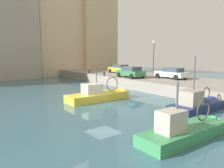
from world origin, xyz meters
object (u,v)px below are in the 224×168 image
(fishing_boat_yellow, at_px, (101,98))
(quay_streetlamp, at_px, (154,52))
(parked_car_green, at_px, (131,72))
(mooring_bollard_south, at_px, (104,74))
(parked_car_yellow, at_px, (120,69))
(fishing_boat_green, at_px, (189,135))
(parked_car_white, at_px, (171,73))
(fishing_boat_navy, at_px, (198,108))
(mooring_bollard_mid, at_px, (89,72))

(fishing_boat_yellow, distance_m, quay_streetlamp, 13.52)
(parked_car_green, height_order, mooring_bollard_south, parked_car_green)
(parked_car_yellow, bearing_deg, fishing_boat_green, -121.12)
(fishing_boat_yellow, height_order, parked_car_green, fishing_boat_yellow)
(mooring_bollard_south, bearing_deg, parked_car_white, -61.85)
(fishing_boat_green, distance_m, parked_car_white, 16.72)
(fishing_boat_navy, relative_size, fishing_boat_yellow, 0.86)
(mooring_bollard_south, xyz_separation_m, mooring_bollard_mid, (0.00, 4.00, 0.00))
(parked_car_yellow, relative_size, quay_streetlamp, 0.85)
(fishing_boat_green, bearing_deg, fishing_boat_yellow, 80.02)
(fishing_boat_navy, relative_size, parked_car_yellow, 1.41)
(fishing_boat_navy, xyz_separation_m, parked_car_white, (7.17, 8.07, 1.72))
(quay_streetlamp, bearing_deg, mooring_bollard_mid, 125.16)
(fishing_boat_yellow, relative_size, quay_streetlamp, 1.40)
(parked_car_green, bearing_deg, fishing_boat_navy, -108.77)
(parked_car_green, relative_size, mooring_bollard_south, 7.13)
(fishing_boat_green, relative_size, quay_streetlamp, 1.34)
(parked_car_white, bearing_deg, mooring_bollard_south, 118.15)
(parked_car_green, xyz_separation_m, mooring_bollard_mid, (-1.31, 8.07, -0.45))
(parked_car_white, bearing_deg, mooring_bollard_mid, 109.74)
(fishing_boat_navy, bearing_deg, parked_car_white, 48.37)
(fishing_boat_green, relative_size, fishing_boat_yellow, 0.95)
(fishing_boat_navy, bearing_deg, parked_car_green, 71.23)
(parked_car_yellow, bearing_deg, quay_streetlamp, -74.95)
(fishing_boat_yellow, relative_size, parked_car_yellow, 1.65)
(parked_car_green, bearing_deg, fishing_boat_yellow, -150.75)
(fishing_boat_green, distance_m, parked_car_yellow, 24.07)
(mooring_bollard_south, distance_m, mooring_bollard_mid, 4.00)
(fishing_boat_yellow, bearing_deg, parked_car_yellow, 43.40)
(fishing_boat_green, relative_size, parked_car_white, 1.59)
(fishing_boat_navy, bearing_deg, mooring_bollard_mid, 82.07)
(mooring_bollard_mid, bearing_deg, parked_car_yellow, -30.27)
(fishing_boat_navy, xyz_separation_m, quay_streetlamp, (8.46, 12.19, 4.27))
(parked_car_green, distance_m, quay_streetlamp, 5.02)
(quay_streetlamp, bearing_deg, fishing_boat_green, -132.94)
(parked_car_white, bearing_deg, parked_car_green, 126.77)
(fishing_boat_navy, bearing_deg, mooring_bollard_south, 80.15)
(parked_car_yellow, bearing_deg, parked_car_green, -116.62)
(fishing_boat_yellow, relative_size, mooring_bollard_mid, 12.33)
(parked_car_yellow, distance_m, parked_car_green, 6.32)
(parked_car_white, relative_size, mooring_bollard_mid, 7.37)
(parked_car_yellow, distance_m, mooring_bollard_south, 4.46)
(fishing_boat_yellow, relative_size, parked_car_white, 1.67)
(parked_car_green, relative_size, mooring_bollard_mid, 7.13)
(parked_car_white, xyz_separation_m, mooring_bollard_mid, (-4.36, 12.14, -0.43))
(fishing_boat_yellow, height_order, mooring_bollard_south, fishing_boat_yellow)
(fishing_boat_green, xyz_separation_m, mooring_bollard_south, (8.26, 18.97, 1.34))
(parked_car_yellow, xyz_separation_m, quay_streetlamp, (1.51, -5.60, 2.56))
(parked_car_yellow, distance_m, quay_streetlamp, 6.34)
(mooring_bollard_mid, bearing_deg, fishing_boat_green, -109.78)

